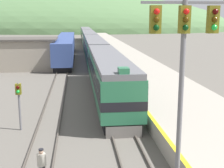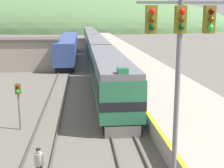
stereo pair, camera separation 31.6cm
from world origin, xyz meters
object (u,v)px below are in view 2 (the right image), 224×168
object	(u,v)px
signal_post_siding	(18,96)
express_train_lead_car	(109,75)
signal_mast_main	(179,52)
carriage_second	(97,50)
siding_train	(68,47)
carriage_third	(92,39)
track_worker	(39,163)
carriage_fourth	(89,34)

from	to	relation	value
signal_post_siding	express_train_lead_car	bearing A→B (deg)	49.24
signal_post_siding	signal_mast_main	bearing A→B (deg)	-48.41
carriage_second	siding_train	bearing A→B (deg)	127.40
carriage_third	signal_post_siding	bearing A→B (deg)	-96.96
express_train_lead_car	siding_train	xyz separation A→B (m)	(-4.83, 29.05, -0.16)
express_train_lead_car	track_worker	distance (m)	15.36
signal_mast_main	track_worker	world-z (taller)	signal_mast_main
siding_train	signal_mast_main	bearing A→B (deg)	-82.46
express_train_lead_car	carriage_second	world-z (taller)	express_train_lead_car
signal_post_siding	track_worker	size ratio (longest dim) A/B	1.99
carriage_third	track_worker	world-z (taller)	carriage_third
signal_mast_main	signal_post_siding	xyz separation A→B (m)	(-7.84, 8.83, -3.76)
carriage_second	siding_train	xyz separation A→B (m)	(-4.83, 6.31, -0.15)
carriage_second	siding_train	size ratio (longest dim) A/B	0.72
express_train_lead_car	carriage_fourth	distance (m)	70.44
carriage_fourth	signal_mast_main	world-z (taller)	signal_mast_main
carriage_second	signal_mast_main	bearing A→B (deg)	-88.24
express_train_lead_car	carriage_third	world-z (taller)	express_train_lead_car
carriage_second	signal_mast_main	distance (m)	39.47
carriage_second	track_worker	distance (m)	37.67
carriage_third	track_worker	xyz separation A→B (m)	(-4.48, -61.23, -1.28)
siding_train	carriage_fourth	bearing A→B (deg)	83.35
express_train_lead_car	signal_mast_main	distance (m)	17.01
carriage_second	carriage_fourth	world-z (taller)	same
carriage_second	express_train_lead_car	bearing A→B (deg)	-90.00
express_train_lead_car	signal_mast_main	xyz separation A→B (m)	(1.21, -16.52, 3.88)
siding_train	signal_post_siding	size ratio (longest dim) A/B	10.01
carriage_second	carriage_third	size ratio (longest dim) A/B	1.00
express_train_lead_car	carriage_second	bearing A→B (deg)	90.00
siding_train	signal_mast_main	world-z (taller)	signal_mast_main
carriage_third	signal_mast_main	bearing A→B (deg)	-88.90
carriage_second	track_worker	world-z (taller)	carriage_second
signal_mast_main	track_worker	distance (m)	7.92
express_train_lead_car	track_worker	world-z (taller)	express_train_lead_car
signal_post_siding	siding_train	bearing A→B (deg)	87.19
siding_train	track_worker	size ratio (longest dim) A/B	19.96
carriage_second	siding_train	distance (m)	7.95
express_train_lead_car	signal_post_siding	xyz separation A→B (m)	(-6.63, -7.69, 0.12)
carriage_third	carriage_fourth	world-z (taller)	same
carriage_fourth	carriage_third	bearing A→B (deg)	-90.00
carriage_second	track_worker	xyz separation A→B (m)	(-4.48, -37.38, -1.28)
signal_mast_main	carriage_fourth	bearing A→B (deg)	90.80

